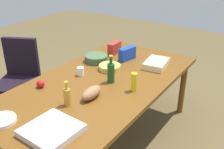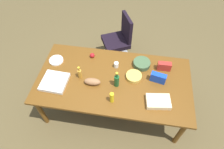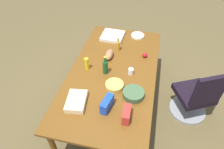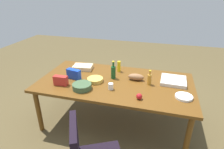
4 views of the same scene
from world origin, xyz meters
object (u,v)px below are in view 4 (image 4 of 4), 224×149
Objects in this scene: dressing_bottle at (149,79)px; chip_bag_blue at (74,74)px; mustard_bottle at (119,66)px; bread_loaf at (136,77)px; chip_bag_red at (61,81)px; conference_table at (115,85)px; paper_cup at (111,86)px; paper_plate_stack at (184,97)px; chip_bowl at (95,80)px; salad_bowl at (82,86)px; apple_red at (139,96)px; wine_bottle at (113,72)px; sheet_cake at (83,67)px; pizza_box at (173,81)px.

dressing_bottle reaches higher than chip_bag_blue.
bread_loaf is at bearing 143.22° from mustard_bottle.
dressing_bottle is at bearing -164.06° from chip_bag_red.
conference_table is at bearing 23.45° from bread_loaf.
paper_plate_stack is (-0.96, -0.03, -0.03)m from paper_cup.
bread_loaf is 0.41m from mustard_bottle.
chip_bowl is at bearing 19.80° from bread_loaf.
paper_plate_stack is (-1.35, -0.13, -0.02)m from salad_bowl.
mustard_bottle is (0.44, -0.76, 0.05)m from apple_red.
wine_bottle reaches higher than chip_bag_blue.
dressing_bottle reaches higher than sheet_cake.
paper_cup is at bearing 52.43° from bread_loaf.
apple_red is (-0.41, 0.14, -0.01)m from paper_cup.
chip_bag_red is at bearing 15.94° from dressing_bottle.
chip_bag_red is at bearing 31.40° from wine_bottle.
bread_loaf is (0.55, 0.07, 0.03)m from pizza_box.
sheet_cake is at bearing -97.08° from chip_bag_red.
chip_bag_red is at bearing 3.39° from paper_plate_stack.
mustard_bottle is at bearing -36.78° from bread_loaf.
sheet_cake is 0.37m from chip_bag_blue.
chip_bag_red reaches higher than paper_cup.
dressing_bottle is at bearing -156.95° from salad_bowl.
chip_bowl is 1.18× the size of chip_bag_red.
dressing_bottle is (-0.09, -0.43, 0.05)m from apple_red.
dressing_bottle is (-0.79, -0.12, 0.06)m from chip_bowl.
dressing_bottle is at bearing 173.83° from wine_bottle.
paper_cup reaches higher than salad_bowl.
apple_red is 0.88m from mustard_bottle.
conference_table is 0.34m from bread_loaf.
apple_red is 0.35× the size of paper_plate_stack.
chip_bowl is 0.84× the size of wine_bottle.
apple_red reaches higher than pizza_box.
salad_bowl is 0.80m from mustard_bottle.
chip_bag_red reaches higher than salad_bowl.
chip_bowl is at bearing 16.20° from pizza_box.
pizza_box is 1.53× the size of chip_bowl.
chip_bag_blue is (1.14, 0.11, -0.01)m from dressing_bottle.
bread_loaf is at bearing -156.55° from conference_table.
conference_table is 0.99m from paper_plate_stack.
sheet_cake reaches higher than chip_bowl.
wine_bottle is (0.35, 0.03, 0.06)m from bread_loaf.
dressing_bottle is 1.01× the size of chip_bag_blue.
chip_bowl is 0.28m from salad_bowl.
wine_bottle reaches higher than paper_plate_stack.
bread_loaf is 0.75m from paper_plate_stack.
paper_cup is 0.34m from chip_bowl.
sheet_cake is 1.44× the size of dressing_bottle.
bread_loaf is 0.35m from wine_bottle.
conference_table is 10.35× the size of chip_bag_blue.
bread_loaf reaches higher than apple_red.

